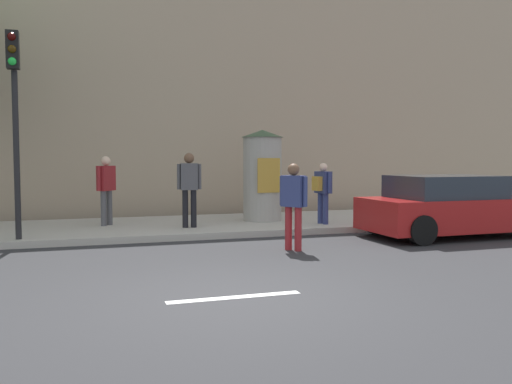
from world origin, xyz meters
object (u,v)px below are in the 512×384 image
poster_column (262,175)px  pedestrian_tallest (106,184)px  traffic_light (14,101)px  pedestrian_in_dark_shirt (189,183)px  pedestrian_near_pole (322,188)px  pedestrian_with_backpack (293,199)px  parked_car_silver (450,207)px

poster_column → pedestrian_tallest: (-4.05, 0.16, -0.21)m
traffic_light → poster_column: bearing=16.8°
pedestrian_in_dark_shirt → traffic_light: bearing=-166.2°
pedestrian_near_pole → pedestrian_with_backpack: bearing=-125.2°
traffic_light → poster_column: size_ratio=1.72×
traffic_light → pedestrian_with_backpack: (5.21, -2.12, -1.97)m
pedestrian_tallest → parked_car_silver: 8.30m
pedestrian_with_backpack → pedestrian_tallest: size_ratio=1.00×
pedestrian_tallest → pedestrian_near_pole: (5.25, -1.40, -0.10)m
poster_column → parked_car_silver: poster_column is taller
parked_car_silver → pedestrian_with_backpack: bearing=-171.6°
pedestrian_tallest → pedestrian_near_pole: size_ratio=1.11×
traffic_light → pedestrian_tallest: (1.84, 1.95, -1.81)m
pedestrian_with_backpack → parked_car_silver: size_ratio=0.42×
traffic_light → pedestrian_near_pole: size_ratio=2.70×
pedestrian_with_backpack → parked_car_silver: bearing=8.4°
parked_car_silver → poster_column: bearing=136.7°
traffic_light → parked_car_silver: 9.77m
pedestrian_with_backpack → pedestrian_tallest: (-3.37, 4.07, 0.16)m
pedestrian_with_backpack → parked_car_silver: pedestrian_with_backpack is taller
pedestrian_in_dark_shirt → parked_car_silver: size_ratio=0.44×
poster_column → pedestrian_with_backpack: poster_column is taller
parked_car_silver → pedestrian_tallest: bearing=155.4°
traffic_light → pedestrian_in_dark_shirt: (3.73, 0.92, -1.76)m
poster_column → pedestrian_with_backpack: 3.98m
pedestrian_tallest → pedestrian_in_dark_shirt: pedestrian_in_dark_shirt is taller
pedestrian_near_pole → poster_column: bearing=134.1°
pedestrian_with_backpack → pedestrian_near_pole: pedestrian_with_backpack is taller
parked_car_silver → traffic_light: bearing=170.9°
pedestrian_tallest → pedestrian_near_pole: pedestrian_tallest is taller
pedestrian_in_dark_shirt → parked_car_silver: bearing=-23.2°
pedestrian_tallest → parked_car_silver: bearing=-24.6°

